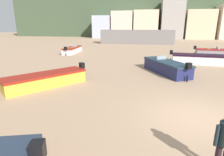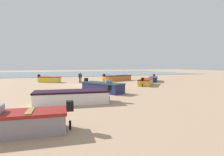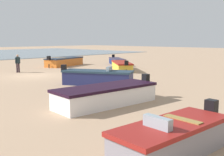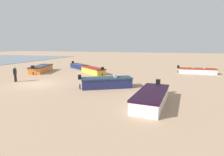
{
  "view_description": "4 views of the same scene",
  "coord_description": "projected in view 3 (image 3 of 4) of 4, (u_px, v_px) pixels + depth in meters",
  "views": [
    {
      "loc": [
        -2.2,
        -7.13,
        3.57
      ],
      "look_at": [
        -4.03,
        3.19,
        0.54
      ],
      "focal_mm": 29.44,
      "sensor_mm": 36.0,
      "label": 1
    },
    {
      "loc": [
        4.74,
        24.13,
        2.59
      ],
      "look_at": [
        -1.99,
        5.79,
        1.26
      ],
      "focal_mm": 29.69,
      "sensor_mm": 36.0,
      "label": 2
    },
    {
      "loc": [
        11.68,
        20.08,
        2.98
      ],
      "look_at": [
        0.26,
        9.17,
        0.73
      ],
      "focal_mm": 44.08,
      "sensor_mm": 36.0,
      "label": 3
    },
    {
      "loc": [
        14.47,
        12.3,
        3.83
      ],
      "look_at": [
        -1.43,
        7.36,
        0.75
      ],
      "focal_mm": 28.68,
      "sensor_mm": 36.0,
      "label": 4
    }
  ],
  "objects": [
    {
      "name": "boat_white_0",
      "position": [
        107.0,
        95.0,
        12.49
      ],
      "size": [
        5.32,
        2.19,
        1.2
      ],
      "rotation": [
        0.0,
        0.0,
        4.61
      ],
      "color": "white",
      "rests_on": "ground"
    },
    {
      "name": "boat_orange_5",
      "position": [
        64.0,
        62.0,
        30.74
      ],
      "size": [
        5.42,
        3.08,
        1.25
      ],
      "rotation": [
        0.0,
        0.0,
        1.86
      ],
      "color": "orange",
      "rests_on": "ground"
    },
    {
      "name": "boat_grey_6",
      "position": [
        173.0,
        138.0,
        7.07
      ],
      "size": [
        3.9,
        1.66,
        1.18
      ],
      "rotation": [
        0.0,
        0.0,
        4.63
      ],
      "color": "gray",
      "rests_on": "ground"
    },
    {
      "name": "boat_yellow_3",
      "position": [
        122.0,
        66.0,
        26.37
      ],
      "size": [
        4.11,
        4.61,
        1.12
      ],
      "rotation": [
        0.0,
        0.0,
        2.46
      ],
      "color": "gold",
      "rests_on": "ground"
    },
    {
      "name": "ground_plane",
      "position": [
        33.0,
        76.0,
        22.51
      ],
      "size": [
        160.0,
        160.0,
        0.0
      ],
      "primitive_type": "plane",
      "color": "tan"
    },
    {
      "name": "beach_walker_foreground",
      "position": [
        18.0,
        62.0,
        24.54
      ],
      "size": [
        0.54,
        0.4,
        1.62
      ],
      "rotation": [
        0.0,
        0.0,
        0.18
      ],
      "color": "black",
      "rests_on": "ground"
    },
    {
      "name": "boat_navy_4",
      "position": [
        98.0,
        77.0,
        17.93
      ],
      "size": [
        3.44,
        4.69,
        1.27
      ],
      "rotation": [
        0.0,
        0.0,
        0.49
      ],
      "color": "navy",
      "rests_on": "ground"
    },
    {
      "name": "boat_navy_1",
      "position": [
        117.0,
        61.0,
        31.98
      ],
      "size": [
        3.57,
        4.29,
        1.07
      ],
      "rotation": [
        0.0,
        0.0,
        5.66
      ],
      "color": "navy",
      "rests_on": "ground"
    }
  ]
}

